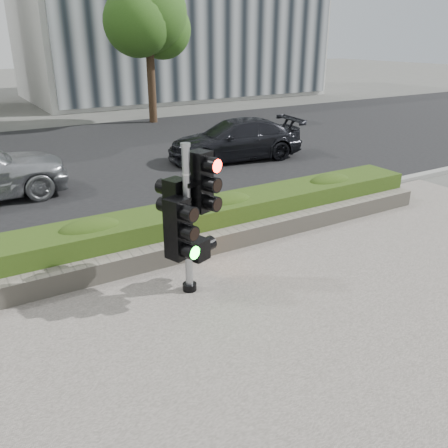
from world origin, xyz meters
The scene contains 9 objects.
ground centered at (0.00, 0.00, 0.00)m, with size 120.00×120.00×0.00m, color #51514C.
sidewalk centered at (0.00, -2.50, 0.01)m, with size 16.00×11.00×0.03m, color #9E9389.
road centered at (0.00, 10.00, 0.01)m, with size 60.00×13.00×0.02m, color black.
curb centered at (0.00, 3.15, 0.06)m, with size 60.00×0.25×0.12m, color gray.
stone_wall centered at (0.00, 1.90, 0.20)m, with size 12.00×0.32×0.34m, color gray.
hedge centered at (0.00, 2.55, 0.37)m, with size 12.00×1.00×0.68m, color #507323.
tree_right centered at (5.48, 15.55, 4.48)m, with size 4.10×3.58×6.53m.
traffic_signal centered at (-0.18, 0.90, 1.30)m, with size 0.84×0.73×2.30m.
car_dark centered at (4.92, 7.62, 0.64)m, with size 1.75×4.30×1.25m, color black.
Camera 1 is at (-3.09, -4.94, 3.70)m, focal length 38.00 mm.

